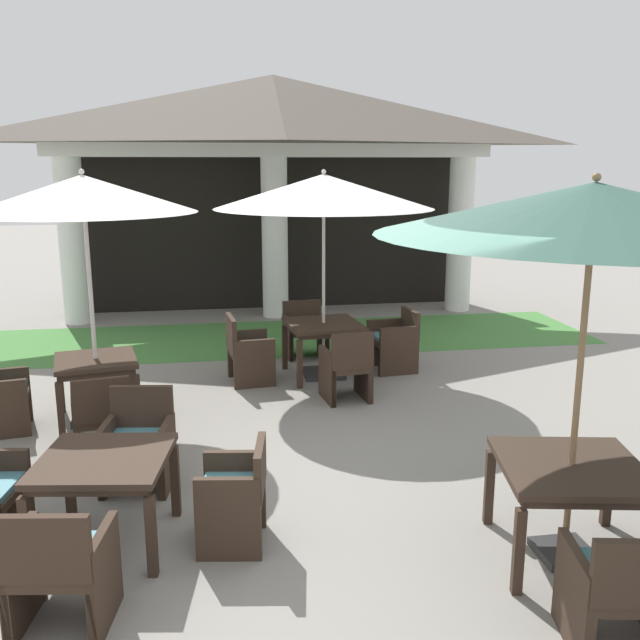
% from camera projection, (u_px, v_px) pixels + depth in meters
% --- Properties ---
extents(ground_plane, '(60.00, 60.00, 0.00)m').
position_uv_depth(ground_plane, '(381.00, 544.00, 5.38)').
color(ground_plane, gray).
extents(background_pavilion, '(8.53, 3.03, 4.44)m').
position_uv_depth(background_pavilion, '(273.00, 132.00, 12.72)').
color(background_pavilion, white).
rests_on(background_pavilion, ground).
extents(lawn_strip, '(10.33, 2.52, 0.01)m').
position_uv_depth(lawn_strip, '(286.00, 337.00, 11.74)').
color(lawn_strip, '#47843D').
rests_on(lawn_strip, ground).
extents(patio_table_near_foreground, '(1.08, 1.08, 0.73)m').
position_uv_depth(patio_table_near_foreground, '(104.00, 468.00, 5.25)').
color(patio_table_near_foreground, '#38281E').
rests_on(patio_table_near_foreground, ground).
extents(patio_chair_near_foreground_north, '(0.67, 0.64, 0.88)m').
position_uv_depth(patio_chair_near_foreground_north, '(138.00, 444.00, 6.28)').
color(patio_chair_near_foreground_north, '#38281E').
rests_on(patio_chair_near_foreground_north, ground).
extents(patio_chair_near_foreground_south, '(0.66, 0.64, 0.90)m').
position_uv_depth(patio_chair_near_foreground_south, '(60.00, 569.00, 4.33)').
color(patio_chair_near_foreground_south, '#38281E').
rests_on(patio_chair_near_foreground_south, ground).
extents(patio_chair_near_foreground_east, '(0.57, 0.61, 0.82)m').
position_uv_depth(patio_chair_near_foreground_east, '(236.00, 495.00, 5.32)').
color(patio_chair_near_foreground_east, '#38281E').
rests_on(patio_chair_near_foreground_east, ground).
extents(patio_table_mid_left, '(1.02, 1.02, 0.74)m').
position_uv_depth(patio_table_mid_left, '(96.00, 367.00, 7.84)').
color(patio_table_mid_left, '#38281E').
rests_on(patio_table_mid_left, ground).
extents(patio_umbrella_mid_left, '(2.43, 2.43, 2.83)m').
position_uv_depth(patio_umbrella_mid_left, '(83.00, 196.00, 7.42)').
color(patio_umbrella_mid_left, '#2D2D2D').
rests_on(patio_umbrella_mid_left, ground).
extents(patio_chair_mid_left_south, '(0.66, 0.66, 0.86)m').
position_uv_depth(patio_chair_mid_left_south, '(102.00, 417.00, 6.97)').
color(patio_chair_mid_left_south, '#38281E').
rests_on(patio_chair_mid_left_south, ground).
extents(patio_chair_mid_left_west, '(0.61, 0.63, 0.82)m').
position_uv_depth(patio_chair_mid_left_west, '(1.00, 396.00, 7.56)').
color(patio_chair_mid_left_west, '#38281E').
rests_on(patio_chair_mid_left_west, ground).
extents(patio_table_mid_right, '(1.07, 1.07, 0.76)m').
position_uv_depth(patio_table_mid_right, '(324.00, 329.00, 9.50)').
color(patio_table_mid_right, '#38281E').
rests_on(patio_table_mid_right, ground).
extents(patio_umbrella_mid_right, '(2.91, 2.91, 2.81)m').
position_uv_depth(patio_umbrella_mid_right, '(324.00, 192.00, 9.09)').
color(patio_umbrella_mid_right, '#2D2D2D').
rests_on(patio_umbrella_mid_right, ground).
extents(patio_chair_mid_right_east, '(0.64, 0.65, 0.87)m').
position_uv_depth(patio_chair_mid_right_east, '(395.00, 341.00, 9.83)').
color(patio_chair_mid_right_east, '#38281E').
rests_on(patio_chair_mid_right_east, ground).
extents(patio_chair_mid_right_west, '(0.62, 0.68, 0.91)m').
position_uv_depth(patio_chair_mid_right_west, '(248.00, 352.00, 9.28)').
color(patio_chair_mid_right_west, '#38281E').
rests_on(patio_chair_mid_right_west, ground).
extents(patio_chair_mid_right_south, '(0.60, 0.64, 0.91)m').
position_uv_depth(patio_chair_mid_right_south, '(346.00, 368.00, 8.56)').
color(patio_chair_mid_right_south, '#38281E').
rests_on(patio_chair_mid_right_south, ground).
extents(patio_chair_mid_right_north, '(0.67, 0.57, 0.83)m').
position_uv_depth(patio_chair_mid_right_north, '(305.00, 331.00, 10.55)').
color(patio_chair_mid_right_north, '#38281E').
rests_on(patio_chair_mid_right_north, ground).
extents(patio_table_far_back, '(1.20, 1.20, 0.75)m').
position_uv_depth(patio_table_far_back, '(571.00, 476.00, 5.07)').
color(patio_table_far_back, '#38281E').
rests_on(patio_table_far_back, ground).
extents(patio_umbrella_far_back, '(2.97, 2.97, 2.83)m').
position_uv_depth(patio_umbrella_far_back, '(594.00, 210.00, 4.65)').
color(patio_umbrella_far_back, '#2D2D2D').
rests_on(patio_umbrella_far_back, ground).
extents(patio_chair_far_back_south, '(0.70, 0.69, 0.86)m').
position_uv_depth(patio_chair_far_back_south, '(623.00, 590.00, 4.13)').
color(patio_chair_far_back_south, '#38281E').
rests_on(patio_chair_far_back_south, ground).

